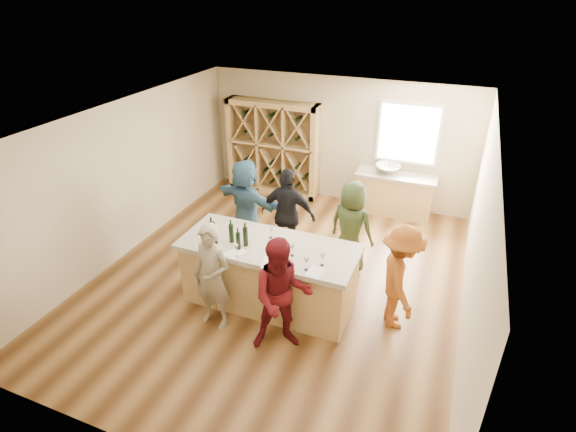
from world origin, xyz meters
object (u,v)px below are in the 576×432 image
at_px(wine_rack, 273,148).
at_px(person_near_right, 282,296).
at_px(person_server, 400,278).
at_px(person_far_left, 246,204).
at_px(wine_bottle_c, 231,233).
at_px(person_far_mid, 288,215).
at_px(person_far_right, 351,227).
at_px(wine_bottle_d, 238,241).
at_px(wine_bottle_e, 245,237).
at_px(tasting_counter_base, 269,276).
at_px(wine_bottle_b, 215,235).
at_px(person_near_left, 212,277).
at_px(wine_bottle_a, 212,231).
at_px(sink, 388,169).

bearing_deg(wine_rack, person_near_right, -65.29).
relative_size(person_server, person_far_left, 0.95).
distance_m(wine_rack, wine_bottle_c, 4.18).
bearing_deg(wine_bottle_c, person_server, 8.46).
height_order(wine_bottle_c, person_far_left, person_far_left).
height_order(wine_bottle_c, person_far_mid, person_far_mid).
relative_size(person_far_mid, person_far_right, 1.04).
distance_m(wine_bottle_d, wine_bottle_e, 0.14).
xyz_separation_m(tasting_counter_base, person_far_right, (0.93, 1.41, 0.34)).
bearing_deg(tasting_counter_base, wine_rack, 112.47).
xyz_separation_m(wine_bottle_b, person_near_left, (0.20, -0.49, -0.39)).
bearing_deg(person_far_left, person_far_mid, -172.47).
relative_size(wine_bottle_a, person_near_right, 0.17).
xyz_separation_m(wine_bottle_c, person_far_right, (1.48, 1.54, -0.39)).
relative_size(wine_rack, wine_bottle_e, 7.20).
distance_m(person_far_right, person_far_left, 2.05).
distance_m(person_near_right, person_far_left, 2.83).
bearing_deg(wine_bottle_c, wine_bottle_b, -146.89).
height_order(wine_bottle_b, person_near_right, person_near_right).
relative_size(wine_bottle_a, wine_bottle_c, 1.01).
bearing_deg(wine_bottle_e, wine_bottle_d, -113.64).
height_order(wine_rack, tasting_counter_base, wine_rack).
height_order(wine_rack, person_far_left, wine_rack).
height_order(wine_bottle_e, person_near_left, person_near_left).
bearing_deg(person_far_mid, person_server, 151.36).
height_order(wine_rack, wine_bottle_d, wine_rack).
relative_size(wine_bottle_b, person_server, 0.18).
height_order(tasting_counter_base, person_near_left, person_near_left).
xyz_separation_m(wine_rack, person_near_right, (2.17, -4.71, -0.24)).
height_order(tasting_counter_base, person_server, person_server).
xyz_separation_m(wine_rack, person_server, (3.57, -3.66, -0.27)).
height_order(person_near_right, person_server, person_near_right).
distance_m(wine_bottle_b, wine_bottle_d, 0.40).
bearing_deg(person_server, wine_bottle_b, 79.42).
distance_m(wine_bottle_a, wine_bottle_e, 0.56).
bearing_deg(wine_bottle_d, person_near_right, -30.16).
bearing_deg(sink, tasting_counter_base, -105.75).
xyz_separation_m(person_near_right, person_server, (1.40, 1.05, -0.03)).
relative_size(tasting_counter_base, wine_bottle_e, 8.51).
bearing_deg(wine_bottle_e, tasting_counter_base, 24.82).
height_order(sink, person_near_right, person_near_right).
relative_size(wine_bottle_b, wine_bottle_e, 0.97).
height_order(wine_bottle_b, person_far_mid, person_far_mid).
bearing_deg(person_server, wine_bottle_a, 77.29).
xyz_separation_m(tasting_counter_base, person_near_left, (-0.56, -0.75, 0.34)).
height_order(wine_bottle_e, person_near_right, person_near_right).
bearing_deg(wine_bottle_a, wine_bottle_c, 8.45).
bearing_deg(wine_bottle_a, wine_bottle_e, 3.18).
height_order(sink, wine_bottle_c, wine_bottle_c).
distance_m(wine_bottle_a, person_near_left, 0.76).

